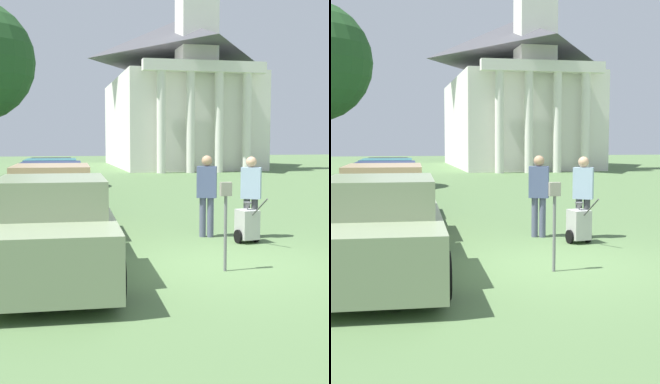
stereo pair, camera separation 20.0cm
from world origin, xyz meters
TOP-DOWN VIEW (x-y plane):
  - ground_plane at (0.00, 0.00)m, footprint 120.00×120.00m
  - parked_car_sage at (-2.86, -0.10)m, footprint 2.08×4.79m
  - parked_car_tan at (-2.86, 3.54)m, footprint 2.12×5.03m
  - parked_car_navy at (-2.86, 6.76)m, footprint 2.14×5.09m
  - parked_car_teal at (-2.86, 10.17)m, footprint 2.20×5.09m
  - parked_car_black at (-2.86, 13.48)m, footprint 2.09×4.76m
  - parking_meter at (-0.14, -0.39)m, footprint 0.18×0.09m
  - person_worker at (0.43, 2.60)m, footprint 0.47×0.36m
  - person_supervisor at (1.33, 2.30)m, footprint 0.47×0.39m
  - equipment_cart at (1.07, 1.80)m, footprint 0.51×1.00m
  - church at (6.77, 32.25)m, footprint 9.61×16.44m

SIDE VIEW (x-z plane):
  - ground_plane at x=0.00m, z-range 0.00..0.00m
  - equipment_cart at x=1.07m, z-range -0.11..0.89m
  - parked_car_black at x=-2.86m, z-range -0.04..1.33m
  - parked_car_teal at x=-2.86m, z-range -0.04..1.41m
  - parked_car_navy at x=-2.86m, z-range -0.06..1.44m
  - parked_car_sage at x=-2.86m, z-range -0.06..1.49m
  - parked_car_tan at x=-2.86m, z-range -0.06..1.50m
  - parking_meter at x=-0.14m, z-range 0.28..1.72m
  - person_supervisor at x=1.33m, z-range 0.13..1.89m
  - person_worker at x=0.43m, z-range 0.13..1.91m
  - church at x=6.77m, z-range -5.21..17.06m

